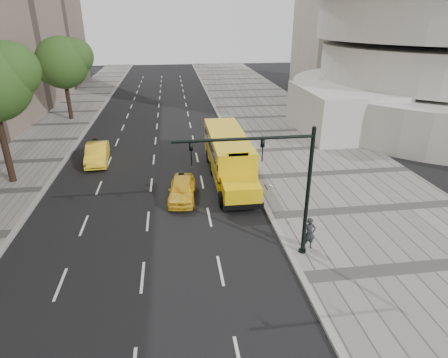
{
  "coord_description": "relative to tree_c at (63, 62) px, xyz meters",
  "views": [
    {
      "loc": [
        0.74,
        -23.87,
        10.68
      ],
      "look_at": [
        3.5,
        -4.0,
        1.9
      ],
      "focal_mm": 30.0,
      "sensor_mm": 36.0,
      "label": 1
    }
  ],
  "objects": [
    {
      "name": "taxi_far",
      "position": [
        5.07,
        -14.08,
        -5.44
      ],
      "size": [
        1.96,
        4.67,
        1.5
      ],
      "primitive_type": "imported",
      "rotation": [
        0.0,
        0.0,
        0.08
      ],
      "color": "yellow",
      "rests_on": "ground"
    },
    {
      "name": "traffic_signal",
      "position": [
        15.59,
        -28.27,
        -2.1
      ],
      "size": [
        6.18,
        0.36,
        6.4
      ],
      "color": "black",
      "rests_on": "ground"
    },
    {
      "name": "ground",
      "position": [
        10.4,
        -18.98,
        -6.19
      ],
      "size": [
        140.0,
        140.0,
        0.0
      ],
      "primitive_type": "plane",
      "color": "black",
      "rests_on": "ground"
    },
    {
      "name": "curb_museum",
      "position": [
        16.4,
        -18.98,
        -6.12
      ],
      "size": [
        0.3,
        140.0,
        0.15
      ],
      "primitive_type": "cube",
      "color": "gray",
      "rests_on": "ground"
    },
    {
      "name": "school_bus",
      "position": [
        14.9,
        -17.92,
        -4.43
      ],
      "size": [
        2.96,
        11.56,
        3.19
      ],
      "color": "yellow",
      "rests_on": "ground"
    },
    {
      "name": "pedestrian",
      "position": [
        17.4,
        -28.0,
        -5.22
      ],
      "size": [
        0.6,
        0.39,
        1.65
      ],
      "primitive_type": "imported",
      "rotation": [
        0.0,
        0.0,
        -0.0
      ],
      "color": "#232629",
      "rests_on": "sidewalk_museum"
    },
    {
      "name": "curb_far",
      "position": [
        2.4,
        -18.98,
        -6.12
      ],
      "size": [
        0.3,
        140.0,
        0.15
      ],
      "primitive_type": "cube",
      "color": "gray",
      "rests_on": "ground"
    },
    {
      "name": "taxi_near",
      "position": [
        11.45,
        -21.45,
        -5.51
      ],
      "size": [
        2.0,
        4.15,
        1.36
      ],
      "primitive_type": "imported",
      "rotation": [
        0.0,
        0.0,
        -0.1
      ],
      "color": "yellow",
      "rests_on": "ground"
    },
    {
      "name": "sidewalk_museum",
      "position": [
        22.4,
        -18.98,
        -6.12
      ],
      "size": [
        12.0,
        140.0,
        0.15
      ],
      "primitive_type": "cube",
      "color": "gray",
      "rests_on": "ground"
    },
    {
      "name": "tree_c",
      "position": [
        0.0,
        0.0,
        0.0
      ],
      "size": [
        6.05,
        5.38,
        8.84
      ],
      "color": "black",
      "rests_on": "ground"
    }
  ]
}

